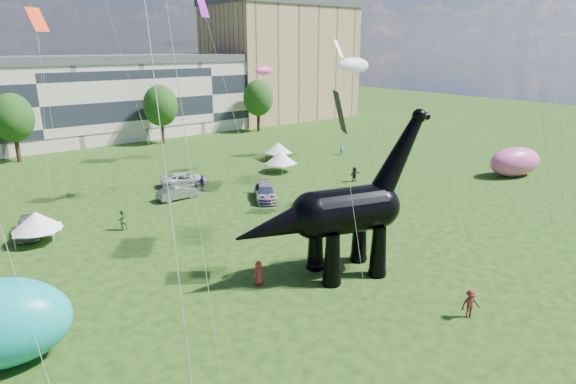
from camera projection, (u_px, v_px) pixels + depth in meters
ground at (400, 290)px, 30.04m from camera, size 220.00×220.00×0.00m
terrace_row at (32, 107)px, 70.23m from camera, size 78.00×11.00×12.00m
apartment_block at (280, 63)px, 99.29m from camera, size 28.00×18.00×22.00m
tree_mid_left at (12, 114)px, 61.01m from camera, size 5.20×5.20×9.44m
tree_mid_right at (160, 102)px, 72.79m from camera, size 5.20×5.20×9.44m
tree_far_right at (258, 95)px, 83.40m from camera, size 5.20×5.20×9.44m
dinosaur_sculpture at (340, 214)px, 31.08m from camera, size 13.59×5.72×11.15m
car_silver at (29, 226)px, 38.53m from camera, size 2.82×4.85×1.55m
car_grey at (177, 193)px, 47.57m from camera, size 4.12×1.53×1.35m
car_white at (184, 179)px, 52.11m from camera, size 5.46×3.71×1.39m
car_dark at (265, 193)px, 47.42m from camera, size 4.23×5.31×1.44m
gazebo_near at (281, 158)px, 57.45m from camera, size 4.29×4.29×2.49m
gazebo_far at (278, 148)px, 63.33m from camera, size 3.61×3.61×2.39m
gazebo_left at (36, 221)px, 36.81m from camera, size 4.76×4.76×2.52m
inflatable_pink at (515, 162)px, 55.67m from camera, size 7.48×5.10×3.41m
visitors at (229, 221)px, 39.50m from camera, size 56.80×35.49×1.76m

